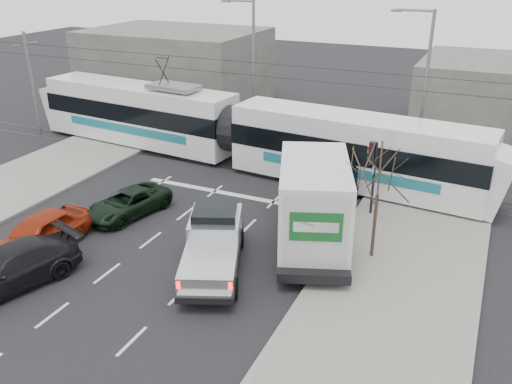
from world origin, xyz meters
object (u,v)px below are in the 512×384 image
at_px(red_car, 39,233).
at_px(street_lamp_near, 422,82).
at_px(street_lamp_far, 251,61).
at_px(dark_car, 8,268).
at_px(tram, 235,130).
at_px(bare_tree, 379,174).
at_px(box_truck, 313,203).
at_px(navy_pickup, 329,183).
at_px(traffic_signal, 372,162).
at_px(green_car, 128,203).
at_px(silver_pickup, 214,241).

bearing_deg(red_car, street_lamp_near, 54.98).
relative_size(street_lamp_far, dark_car, 1.65).
height_order(tram, dark_car, tram).
bearing_deg(street_lamp_near, dark_car, -121.38).
height_order(bare_tree, dark_car, bare_tree).
bearing_deg(street_lamp_far, dark_car, -90.63).
xyz_separation_m(box_truck, navy_pickup, (-0.67, 4.63, -0.98)).
relative_size(bare_tree, traffic_signal, 1.39).
bearing_deg(street_lamp_far, traffic_signal, -41.72).
distance_m(street_lamp_near, red_car, 21.42).
bearing_deg(box_truck, street_lamp_far, 104.00).
bearing_deg(tram, street_lamp_near, 25.66).
height_order(street_lamp_near, dark_car, street_lamp_near).
xyz_separation_m(traffic_signal, navy_pickup, (-2.24, 0.79, -1.74)).
height_order(street_lamp_near, tram, street_lamp_near).
bearing_deg(tram, red_car, -97.17).
bearing_deg(navy_pickup, street_lamp_far, 154.64).
relative_size(traffic_signal, green_car, 0.81).
bearing_deg(tram, silver_pickup, -62.55).
bearing_deg(traffic_signal, tram, 157.12).
height_order(traffic_signal, tram, tram).
bearing_deg(silver_pickup, dark_car, -166.35).
relative_size(tram, silver_pickup, 4.53).
distance_m(traffic_signal, red_car, 15.16).
distance_m(bare_tree, navy_pickup, 6.49).
relative_size(street_lamp_far, green_car, 2.02).
relative_size(traffic_signal, street_lamp_near, 0.40).
xyz_separation_m(navy_pickup, dark_car, (-8.65, -12.53, -0.21)).
bearing_deg(navy_pickup, red_car, -113.58).
bearing_deg(navy_pickup, traffic_signal, 1.14).
xyz_separation_m(bare_tree, navy_pickup, (-3.37, 4.79, -2.80)).
bearing_deg(box_truck, dark_car, -160.00).
height_order(box_truck, navy_pickup, box_truck).
xyz_separation_m(tram, red_car, (-2.86, -12.98, -1.28)).
distance_m(street_lamp_far, tram, 6.63).
xyz_separation_m(navy_pickup, green_car, (-8.39, -5.55, -0.38)).
bearing_deg(bare_tree, street_lamp_far, 131.12).
relative_size(box_truck, green_car, 1.90).
relative_size(bare_tree, street_lamp_far, 0.56).
height_order(silver_pickup, green_car, silver_pickup).
height_order(street_lamp_near, navy_pickup, street_lamp_near).
height_order(traffic_signal, box_truck, box_truck).
bearing_deg(silver_pickup, box_truck, 25.14).
bearing_deg(street_lamp_far, tram, -74.26).
bearing_deg(green_car, tram, 92.19).
bearing_deg(traffic_signal, street_lamp_far, 138.28).
distance_m(street_lamp_near, street_lamp_far, 11.67).
bearing_deg(red_car, silver_pickup, 17.80).
distance_m(tram, dark_car, 15.72).
relative_size(tram, box_truck, 3.41).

